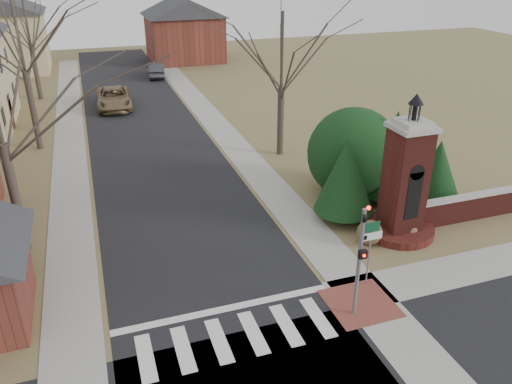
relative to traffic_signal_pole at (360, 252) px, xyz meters
name	(u,v)px	position (x,y,z in m)	size (l,w,h in m)	color
ground	(244,353)	(-4.30, -0.57, -2.59)	(120.00, 120.00, 0.00)	olive
main_street	(148,136)	(-4.30, 21.43, -2.58)	(8.00, 70.00, 0.01)	black
crosswalk_zone	(236,337)	(-4.30, 0.23, -2.58)	(8.00, 2.20, 0.02)	silver
stop_bar	(224,309)	(-4.30, 1.73, -2.58)	(8.00, 0.35, 0.02)	silver
sidewalk_right_main	(220,128)	(0.90, 21.43, -2.58)	(2.00, 60.00, 0.02)	gray
sidewalk_left	(70,145)	(-9.50, 21.43, -2.58)	(2.00, 60.00, 0.02)	gray
curb_apron	(360,303)	(0.50, 0.43, -2.57)	(2.40, 2.40, 0.02)	brown
traffic_signal_pole	(360,252)	(0.00, 0.00, 0.00)	(0.28, 0.41, 4.50)	slate
sign_post	(371,241)	(1.29, 1.41, -0.64)	(0.90, 0.07, 2.75)	slate
brick_gate_monument	(404,190)	(4.70, 4.42, -0.42)	(3.20, 3.20, 6.47)	#591F1A
brick_garden_wall	(480,205)	(9.20, 4.43, -1.93)	(7.50, 0.50, 1.30)	#591F1A
house_distant_right	(184,28)	(3.69, 47.42, 1.06)	(8.80, 8.80, 7.30)	maroon
evergreen_near	(346,175)	(2.90, 6.43, -0.29)	(2.80, 2.80, 4.10)	#473D33
evergreen_mid	(394,152)	(6.20, 7.63, 0.01)	(3.40, 3.40, 4.70)	#473D33
evergreen_far	(438,167)	(8.20, 6.63, -0.69)	(2.40, 2.40, 3.30)	#473D33
evergreen_mass	(354,150)	(4.70, 8.93, -0.19)	(4.80, 4.80, 4.80)	black
bare_tree_1	(15,19)	(-11.30, 21.43, 5.44)	(8.40, 8.40, 11.64)	#473D33
bare_tree_2	(25,14)	(-11.80, 34.43, 4.44)	(7.35, 7.35, 10.19)	#473D33
bare_tree_3	(282,46)	(3.20, 15.43, 4.10)	(7.00, 7.00, 9.70)	#473D33
pickup_truck	(114,98)	(-5.90, 29.48, -1.78)	(2.67, 5.79, 1.61)	olive
distant_car	(156,70)	(-0.90, 39.57, -1.85)	(1.55, 4.45, 1.47)	#35363D
dry_shrub_left	(369,232)	(2.94, 4.03, -2.03)	(1.10, 1.10, 1.10)	brown
dry_shrub_right	(409,228)	(5.00, 4.03, -2.19)	(0.79, 0.79, 0.79)	brown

